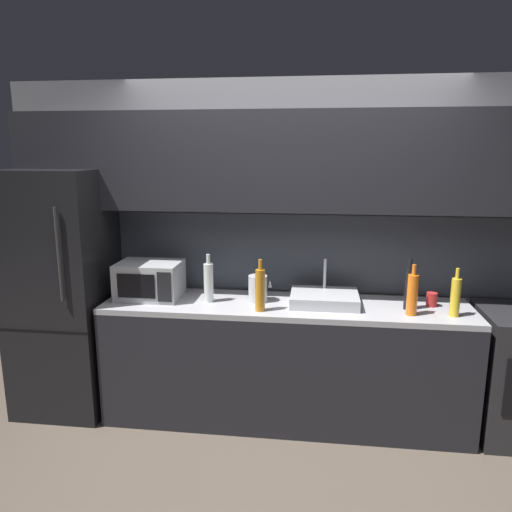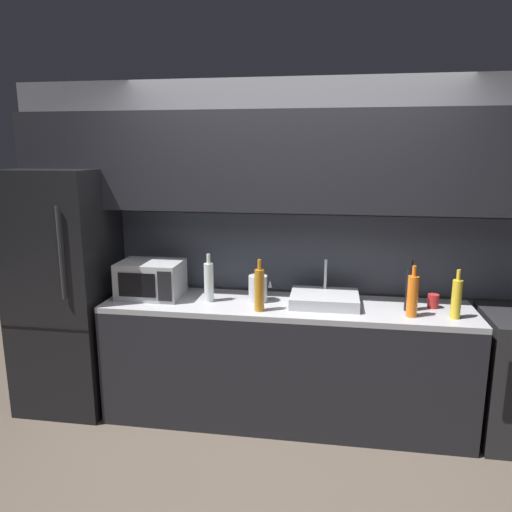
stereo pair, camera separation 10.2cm
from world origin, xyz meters
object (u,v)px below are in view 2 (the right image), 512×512
object	(u,v)px
kettle	(258,288)
mug_red	(433,301)
wine_bottle_clear	(209,282)
wine_bottle_amber	(259,290)
microwave	(151,279)
refrigerator	(67,290)
wine_bottle_yellow	(456,298)
wine_bottle_dark	(410,290)
wine_bottle_orange	(413,296)

from	to	relation	value
kettle	mug_red	size ratio (longest dim) A/B	2.23
wine_bottle_clear	wine_bottle_amber	bearing A→B (deg)	-21.93
microwave	mug_red	size ratio (longest dim) A/B	4.74
refrigerator	mug_red	bearing A→B (deg)	1.57
kettle	wine_bottle_yellow	xyz separation A→B (m)	(1.33, -0.16, 0.04)
wine_bottle_amber	wine_bottle_yellow	world-z (taller)	wine_bottle_amber
wine_bottle_dark	mug_red	size ratio (longest dim) A/B	3.67
wine_bottle_orange	mug_red	bearing A→B (deg)	49.93
wine_bottle_clear	wine_bottle_dark	size ratio (longest dim) A/B	0.99
wine_bottle_clear	wine_bottle_amber	xyz separation A→B (m)	(0.39, -0.16, 0.00)
microwave	kettle	xyz separation A→B (m)	(0.81, 0.01, -0.04)
refrigerator	kettle	world-z (taller)	refrigerator
refrigerator	mug_red	world-z (taller)	refrigerator
wine_bottle_amber	mug_red	size ratio (longest dim) A/B	3.72
mug_red	refrigerator	bearing A→B (deg)	-178.43
mug_red	kettle	bearing A→B (deg)	-178.04
wine_bottle_dark	wine_bottle_amber	xyz separation A→B (m)	(-1.01, -0.17, 0.00)
wine_bottle_dark	wine_bottle_yellow	bearing A→B (deg)	-21.97
refrigerator	wine_bottle_amber	size ratio (longest dim) A/B	5.12
wine_bottle_orange	wine_bottle_yellow	distance (m)	0.28
kettle	wine_bottle_yellow	bearing A→B (deg)	-6.80
wine_bottle_orange	kettle	bearing A→B (deg)	170.95
wine_bottle_clear	wine_bottle_yellow	xyz separation A→B (m)	(1.69, -0.11, -0.01)
microwave	wine_bottle_amber	xyz separation A→B (m)	(0.85, -0.20, 0.02)
microwave	wine_bottle_dark	world-z (taller)	wine_bottle_dark
kettle	wine_bottle_dark	xyz separation A→B (m)	(1.05, -0.05, 0.05)
kettle	mug_red	world-z (taller)	kettle
wine_bottle_orange	wine_bottle_dark	world-z (taller)	wine_bottle_dark
wine_bottle_yellow	wine_bottle_orange	bearing A→B (deg)	-178.14
wine_bottle_amber	wine_bottle_yellow	bearing A→B (deg)	2.37
microwave	wine_bottle_orange	xyz separation A→B (m)	(1.86, -0.15, 0.01)
wine_bottle_clear	wine_bottle_amber	distance (m)	0.43
microwave	wine_bottle_orange	distance (m)	1.87
kettle	wine_bottle_amber	size ratio (longest dim) A/B	0.60
wine_bottle_orange	wine_bottle_yellow	bearing A→B (deg)	1.86
wine_bottle_orange	wine_bottle_amber	bearing A→B (deg)	-177.49
microwave	wine_bottle_dark	size ratio (longest dim) A/B	1.29
wine_bottle_yellow	mug_red	world-z (taller)	wine_bottle_yellow
microwave	mug_red	distance (m)	2.04
wine_bottle_orange	wine_bottle_amber	distance (m)	1.01
refrigerator	wine_bottle_amber	xyz separation A→B (m)	(1.53, -0.18, 0.13)
wine_bottle_clear	mug_red	bearing A→B (deg)	3.46
microwave	wine_bottle_dark	distance (m)	1.86
refrigerator	microwave	bearing A→B (deg)	1.55
wine_bottle_dark	microwave	bearing A→B (deg)	179.00
kettle	wine_bottle_orange	bearing A→B (deg)	-9.05
kettle	wine_bottle_orange	distance (m)	1.07
wine_bottle_dark	mug_red	xyz separation A→B (m)	(0.18, 0.09, -0.10)
refrigerator	wine_bottle_clear	size ratio (longest dim) A/B	5.24
refrigerator	kettle	xyz separation A→B (m)	(1.49, 0.03, 0.07)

